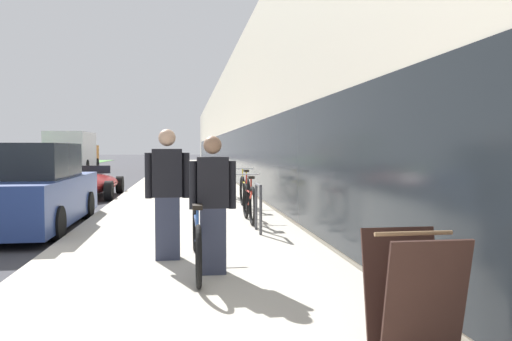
{
  "coord_description": "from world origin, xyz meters",
  "views": [
    {
      "loc": [
        5.23,
        -4.84,
        1.58
      ],
      "look_at": [
        7.78,
        12.98,
        0.75
      ],
      "focal_mm": 35.0,
      "sensor_mm": 36.0,
      "label": 1
    }
  ],
  "objects_px": {
    "cruiser_bike_middle": "(245,192)",
    "tandem_bicycle": "(196,238)",
    "cruiser_bike_farthest": "(229,185)",
    "moving_truck": "(73,152)",
    "person_bystander": "(167,194)",
    "person_rider": "(213,205)",
    "sandwich_board_sign": "(413,296)",
    "parked_sedan_curbside": "(29,191)",
    "vintage_roadster_curbside": "(88,184)",
    "bike_rack_hoop": "(258,203)",
    "cruiser_bike_nearest": "(249,202)"
  },
  "relations": [
    {
      "from": "person_bystander",
      "to": "vintage_roadster_curbside",
      "type": "height_order",
      "value": "person_bystander"
    },
    {
      "from": "cruiser_bike_middle",
      "to": "tandem_bicycle",
      "type": "bearing_deg",
      "value": -102.43
    },
    {
      "from": "bike_rack_hoop",
      "to": "parked_sedan_curbside",
      "type": "distance_m",
      "value": 4.51
    },
    {
      "from": "person_rider",
      "to": "person_bystander",
      "type": "distance_m",
      "value": 1.0
    },
    {
      "from": "person_bystander",
      "to": "parked_sedan_curbside",
      "type": "bearing_deg",
      "value": 128.46
    },
    {
      "from": "tandem_bicycle",
      "to": "parked_sedan_curbside",
      "type": "distance_m",
      "value": 5.04
    },
    {
      "from": "tandem_bicycle",
      "to": "person_rider",
      "type": "bearing_deg",
      "value": -60.74
    },
    {
      "from": "cruiser_bike_middle",
      "to": "cruiser_bike_farthest",
      "type": "distance_m",
      "value": 2.51
    },
    {
      "from": "tandem_bicycle",
      "to": "vintage_roadster_curbside",
      "type": "relative_size",
      "value": 0.59
    },
    {
      "from": "tandem_bicycle",
      "to": "person_bystander",
      "type": "relative_size",
      "value": 1.5
    },
    {
      "from": "cruiser_bike_nearest",
      "to": "cruiser_bike_middle",
      "type": "xyz_separation_m",
      "value": [
        0.19,
        2.28,
        0.01
      ]
    },
    {
      "from": "person_rider",
      "to": "cruiser_bike_middle",
      "type": "bearing_deg",
      "value": 79.82
    },
    {
      "from": "person_rider",
      "to": "sandwich_board_sign",
      "type": "height_order",
      "value": "person_rider"
    },
    {
      "from": "vintage_roadster_curbside",
      "to": "cruiser_bike_farthest",
      "type": "bearing_deg",
      "value": -22.79
    },
    {
      "from": "moving_truck",
      "to": "cruiser_bike_farthest",
      "type": "bearing_deg",
      "value": -66.06
    },
    {
      "from": "person_rider",
      "to": "vintage_roadster_curbside",
      "type": "height_order",
      "value": "person_rider"
    },
    {
      "from": "cruiser_bike_middle",
      "to": "moving_truck",
      "type": "height_order",
      "value": "moving_truck"
    },
    {
      "from": "person_rider",
      "to": "cruiser_bike_nearest",
      "type": "bearing_deg",
      "value": 76.76
    },
    {
      "from": "bike_rack_hoop",
      "to": "cruiser_bike_farthest",
      "type": "distance_m",
      "value": 6.04
    },
    {
      "from": "parked_sedan_curbside",
      "to": "sandwich_board_sign",
      "type": "bearing_deg",
      "value": -56.69
    },
    {
      "from": "cruiser_bike_nearest",
      "to": "moving_truck",
      "type": "distance_m",
      "value": 25.23
    },
    {
      "from": "cruiser_bike_nearest",
      "to": "cruiser_bike_middle",
      "type": "bearing_deg",
      "value": 85.3
    },
    {
      "from": "tandem_bicycle",
      "to": "cruiser_bike_middle",
      "type": "relative_size",
      "value": 1.45
    },
    {
      "from": "parked_sedan_curbside",
      "to": "vintage_roadster_curbside",
      "type": "xyz_separation_m",
      "value": [
        -0.07,
        6.3,
        -0.32
      ]
    },
    {
      "from": "cruiser_bike_farthest",
      "to": "moving_truck",
      "type": "height_order",
      "value": "moving_truck"
    },
    {
      "from": "cruiser_bike_farthest",
      "to": "moving_truck",
      "type": "distance_m",
      "value": 20.79
    },
    {
      "from": "bike_rack_hoop",
      "to": "moving_truck",
      "type": "distance_m",
      "value": 26.41
    },
    {
      "from": "person_bystander",
      "to": "cruiser_bike_farthest",
      "type": "xyz_separation_m",
      "value": [
        1.51,
        7.94,
        -0.48
      ]
    },
    {
      "from": "cruiser_bike_farthest",
      "to": "vintage_roadster_curbside",
      "type": "height_order",
      "value": "cruiser_bike_farthest"
    },
    {
      "from": "person_bystander",
      "to": "cruiser_bike_nearest",
      "type": "bearing_deg",
      "value": 64.73
    },
    {
      "from": "person_rider",
      "to": "sandwich_board_sign",
      "type": "distance_m",
      "value": 2.89
    },
    {
      "from": "tandem_bicycle",
      "to": "person_bystander",
      "type": "bearing_deg",
      "value": 125.52
    },
    {
      "from": "sandwich_board_sign",
      "to": "vintage_roadster_curbside",
      "type": "xyz_separation_m",
      "value": [
        -4.59,
        13.18,
        -0.13
      ]
    },
    {
      "from": "parked_sedan_curbside",
      "to": "moving_truck",
      "type": "distance_m",
      "value": 23.85
    },
    {
      "from": "vintage_roadster_curbside",
      "to": "moving_truck",
      "type": "bearing_deg",
      "value": 103.47
    },
    {
      "from": "person_rider",
      "to": "moving_truck",
      "type": "distance_m",
      "value": 28.75
    },
    {
      "from": "parked_sedan_curbside",
      "to": "bike_rack_hoop",
      "type": "bearing_deg",
      "value": -20.12
    },
    {
      "from": "person_rider",
      "to": "parked_sedan_curbside",
      "type": "distance_m",
      "value": 5.41
    },
    {
      "from": "cruiser_bike_farthest",
      "to": "parked_sedan_curbside",
      "type": "relative_size",
      "value": 0.4
    },
    {
      "from": "sandwich_board_sign",
      "to": "cruiser_bike_nearest",
      "type": "bearing_deg",
      "value": 92.55
    },
    {
      "from": "cruiser_bike_farthest",
      "to": "cruiser_bike_middle",
      "type": "bearing_deg",
      "value": -86.17
    },
    {
      "from": "cruiser_bike_nearest",
      "to": "vintage_roadster_curbside",
      "type": "distance_m",
      "value": 7.88
    },
    {
      "from": "person_bystander",
      "to": "cruiser_bike_middle",
      "type": "xyz_separation_m",
      "value": [
        1.67,
        5.43,
        -0.46
      ]
    },
    {
      "from": "cruiser_bike_middle",
      "to": "sandwich_board_sign",
      "type": "distance_m",
      "value": 8.86
    },
    {
      "from": "vintage_roadster_curbside",
      "to": "sandwich_board_sign",
      "type": "bearing_deg",
      "value": -70.8
    },
    {
      "from": "person_bystander",
      "to": "vintage_roadster_curbside",
      "type": "bearing_deg",
      "value": 106.08
    },
    {
      "from": "cruiser_bike_nearest",
      "to": "moving_truck",
      "type": "height_order",
      "value": "moving_truck"
    },
    {
      "from": "bike_rack_hoop",
      "to": "cruiser_bike_nearest",
      "type": "distance_m",
      "value": 1.25
    },
    {
      "from": "cruiser_bike_middle",
      "to": "parked_sedan_curbside",
      "type": "relative_size",
      "value": 0.39
    },
    {
      "from": "tandem_bicycle",
      "to": "person_rider",
      "type": "relative_size",
      "value": 1.6
    }
  ]
}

